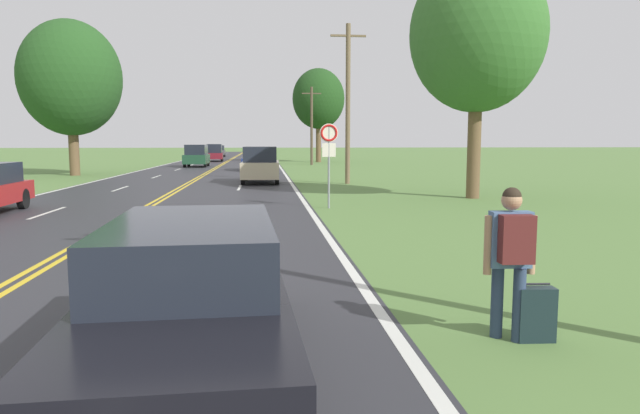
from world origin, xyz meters
The scene contains 14 objects.
hitchhiker_person centered at (6.51, 4.31, 1.04)m, with size 0.57×0.42×1.69m.
suitcase centered at (6.79, 4.26, 0.30)m, with size 0.42×0.20×0.65m.
traffic_sign centered at (5.98, 16.88, 2.08)m, with size 0.60×0.10×2.76m.
utility_pole_midground centered at (8.20, 27.64, 4.19)m, with size 1.80×0.24×8.07m.
utility_pole_far centered at (8.39, 51.68, 3.74)m, with size 1.80×0.24×7.18m.
tree_left_verge centered at (11.91, 19.71, 6.16)m, with size 5.06×5.06×9.10m.
tree_behind_sign centered at (9.73, 58.81, 6.60)m, with size 5.46×5.46×9.77m.
tree_mid_treeline centered at (-8.23, 36.60, 6.15)m, with size 6.30×6.30×9.80m.
car_black_sedan_nearest centered at (3.16, 3.82, 0.74)m, with size 1.91×4.88×1.43m.
car_champagne_suv_mid_near centered at (3.72, 28.79, 0.99)m, with size 2.01×4.72×1.91m.
car_dark_blue_suv_mid_far centered at (3.21, 41.88, 0.83)m, with size 1.99×4.29×1.52m.
car_dark_green_van_receding centered at (-1.83, 48.46, 0.98)m, with size 1.91×4.19×1.90m.
car_maroon_van_distant centered at (-1.43, 62.19, 0.97)m, with size 1.98×4.65×1.89m.
car_dark_grey_sedan_horizon centered at (-2.37, 80.77, 0.83)m, with size 1.85×4.56×1.62m.
Camera 1 is at (3.84, -1.53, 2.18)m, focal length 32.00 mm.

